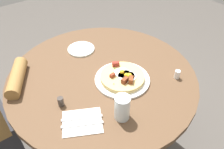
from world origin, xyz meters
name	(u,v)px	position (x,y,z in m)	size (l,w,h in m)	color
dining_table	(103,97)	(0.00, 0.00, 0.57)	(1.01, 1.01, 0.75)	brown
pizza_plate	(122,79)	(-0.10, -0.06, 0.76)	(0.29, 0.29, 0.01)	white
breakfast_pizza	(123,76)	(-0.10, -0.06, 0.78)	(0.23, 0.23, 0.05)	tan
bread_plate	(81,49)	(0.27, -0.03, 0.75)	(0.16, 0.16, 0.01)	silver
napkin	(82,122)	(-0.21, 0.25, 0.75)	(0.17, 0.14, 0.00)	white
fork	(82,118)	(-0.19, 0.24, 0.76)	(0.18, 0.01, 0.01)	silver
knife	(82,125)	(-0.22, 0.26, 0.76)	(0.18, 0.01, 0.01)	silver
water_glass	(122,108)	(-0.29, 0.09, 0.81)	(0.07, 0.07, 0.12)	silver
salt_shaker	(177,74)	(-0.26, -0.30, 0.77)	(0.03, 0.03, 0.05)	white
pepper_shaker	(61,102)	(-0.06, 0.28, 0.77)	(0.03, 0.03, 0.05)	#3F3833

